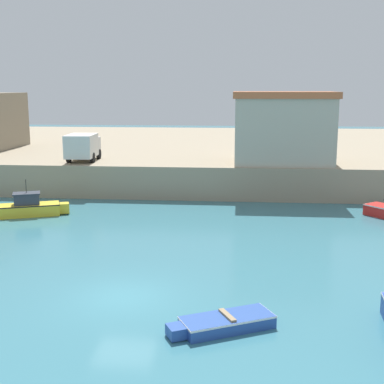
% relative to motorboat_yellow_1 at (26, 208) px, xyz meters
% --- Properties ---
extents(ground_plane, '(200.00, 200.00, 0.00)m').
position_rel_motorboat_yellow_1_xyz_m(ground_plane, '(9.48, -13.29, -0.56)').
color(ground_plane, teal).
extents(quay_seawall, '(120.00, 40.00, 2.55)m').
position_rel_motorboat_yellow_1_xyz_m(quay_seawall, '(9.48, 25.71, 0.72)').
color(quay_seawall, gray).
rests_on(quay_seawall, ground).
extents(motorboat_yellow_1, '(5.32, 3.00, 2.46)m').
position_rel_motorboat_yellow_1_xyz_m(motorboat_yellow_1, '(0.00, 0.00, 0.00)').
color(motorboat_yellow_1, yellow).
rests_on(motorboat_yellow_1, ground).
extents(dinghy_blue_2, '(3.90, 2.65, 0.55)m').
position_rel_motorboat_yellow_1_xyz_m(dinghy_blue_2, '(13.67, -15.93, -0.30)').
color(dinghy_blue_2, '#284C9E').
rests_on(dinghy_blue_2, ground).
extents(harbor_shed_near_wharf, '(7.83, 5.90, 5.56)m').
position_rel_motorboat_yellow_1_xyz_m(harbor_shed_near_wharf, '(17.48, 8.84, 4.79)').
color(harbor_shed_near_wharf, '#BCB29E').
rests_on(harbor_shed_near_wharf, quay_seawall).
extents(truck_on_quay, '(2.33, 4.40, 2.20)m').
position_rel_motorboat_yellow_1_xyz_m(truck_on_quay, '(1.50, 8.45, 3.21)').
color(truck_on_quay, silver).
rests_on(truck_on_quay, quay_seawall).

